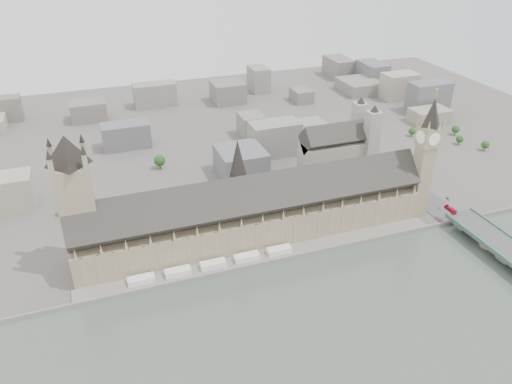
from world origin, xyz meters
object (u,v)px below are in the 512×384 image
object	(u,v)px
victoria_tower	(76,199)
car_approach	(448,199)
westminster_abbey	(339,150)
elizabeth_tower	(426,150)
palace_of_westminster	(254,213)
red_bus_north	(450,209)

from	to	relation	value
victoria_tower	car_approach	distance (m)	292.53
westminster_abbey	victoria_tower	bearing A→B (deg)	-163.50
elizabeth_tower	victoria_tower	size ratio (longest dim) A/B	1.07
palace_of_westminster	westminster_abbey	xyz separation A→B (m)	(110.92, 75.30, 2.38)
elizabeth_tower	westminster_abbey	size ratio (longest dim) A/B	1.58
westminster_abbey	red_bus_north	bearing A→B (deg)	-67.28
westminster_abbey	car_approach	bearing A→B (deg)	-58.60
victoria_tower	red_bus_north	xyz separation A→B (m)	(277.76, -38.11, -43.31)
elizabeth_tower	westminster_abbey	world-z (taller)	elizabeth_tower
victoria_tower	westminster_abbey	bearing A→B (deg)	16.50
palace_of_westminster	elizabeth_tower	world-z (taller)	elizabeth_tower
palace_of_westminster	red_bus_north	distance (m)	159.35
palace_of_westminster	elizabeth_tower	distance (m)	142.94
palace_of_westminster	red_bus_north	world-z (taller)	palace_of_westminster
elizabeth_tower	red_bus_north	world-z (taller)	elizabeth_tower
red_bus_north	victoria_tower	bearing A→B (deg)	170.20
victoria_tower	red_bus_north	bearing A→B (deg)	-7.81
palace_of_westminster	elizabeth_tower	size ratio (longest dim) A/B	2.47
red_bus_north	car_approach	xyz separation A→B (m)	(10.57, 16.35, -1.01)
palace_of_westminster	victoria_tower	bearing A→B (deg)	177.04
westminster_abbey	elizabeth_tower	bearing A→B (deg)	-72.71
victoria_tower	elizabeth_tower	bearing A→B (deg)	-3.96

